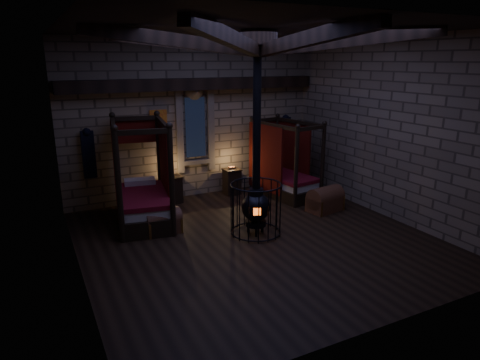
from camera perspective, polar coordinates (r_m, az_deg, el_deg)
name	(u,v)px	position (r m, az deg, el deg)	size (l,w,h in m)	color
room	(256,55)	(8.44, 2.15, 16.30)	(7.02, 7.02, 4.29)	black
bed_left	(143,197)	(10.23, -12.83, -2.19)	(1.53, 2.40, 2.34)	black
bed_right	(283,177)	(11.96, 5.79, 0.39)	(1.31, 2.09, 2.05)	black
trunk_left	(163,222)	(9.52, -10.25, -5.54)	(0.77, 0.50, 0.56)	brown
trunk_right	(325,200)	(10.89, 11.30, -2.63)	(0.95, 0.69, 0.63)	brown
nightstand_left	(173,189)	(11.41, -8.92, -1.20)	(0.47, 0.46, 0.88)	black
nightstand_right	(232,181)	(11.98, -1.09, -0.17)	(0.45, 0.43, 0.79)	black
stove	(256,205)	(9.19, 2.14, -3.32)	(1.10, 1.10, 4.05)	black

